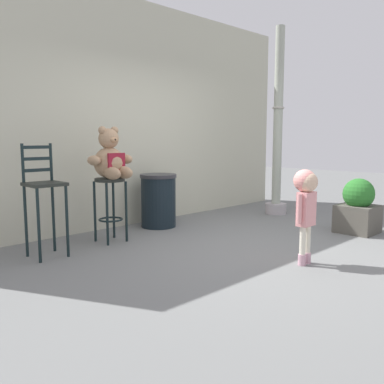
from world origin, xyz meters
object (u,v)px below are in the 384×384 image
(planter_with_shrub, at_px, (358,208))
(teddy_bear, at_px, (111,159))
(bar_stool_with_teddy, at_px, (110,197))
(trash_bin, at_px, (158,200))
(child_walking, at_px, (306,196))
(lamppost, at_px, (278,140))
(bar_chair_empty, at_px, (44,192))

(planter_with_shrub, bearing_deg, teddy_bear, 144.38)
(bar_stool_with_teddy, distance_m, teddy_bear, 0.47)
(trash_bin, bearing_deg, planter_with_shrub, -52.57)
(child_walking, xyz_separation_m, lamppost, (2.23, 1.85, 0.54))
(bar_stool_with_teddy, xyz_separation_m, trash_bin, (1.00, 0.26, -0.17))
(trash_bin, bearing_deg, lamppost, -16.08)
(child_walking, relative_size, bar_chair_empty, 0.79)
(child_walking, bearing_deg, bar_stool_with_teddy, -42.35)
(child_walking, relative_size, lamppost, 0.31)
(lamppost, distance_m, bar_chair_empty, 4.04)
(trash_bin, relative_size, bar_chair_empty, 0.63)
(lamppost, bearing_deg, bar_chair_empty, 175.84)
(lamppost, bearing_deg, child_walking, -140.30)
(lamppost, xyz_separation_m, bar_chair_empty, (-3.99, 0.29, -0.54))
(lamppost, xyz_separation_m, planter_with_shrub, (-0.42, -1.61, -0.91))
(lamppost, bearing_deg, bar_stool_with_teddy, 173.56)
(lamppost, bearing_deg, planter_with_shrub, -104.54)
(bar_chair_empty, bearing_deg, trash_bin, 9.66)
(bar_stool_with_teddy, xyz_separation_m, lamppost, (3.11, -0.35, 0.69))
(bar_stool_with_teddy, height_order, teddy_bear, teddy_bear)
(child_walking, height_order, planter_with_shrub, child_walking)
(teddy_bear, bearing_deg, lamppost, -5.90)
(bar_stool_with_teddy, distance_m, planter_with_shrub, 3.34)
(bar_chair_empty, distance_m, planter_with_shrub, 4.06)
(planter_with_shrub, bearing_deg, child_walking, -172.37)
(bar_stool_with_teddy, height_order, bar_chair_empty, bar_chair_empty)
(child_walking, bearing_deg, trash_bin, -66.82)
(child_walking, distance_m, trash_bin, 2.49)
(child_walking, bearing_deg, bar_chair_empty, -24.73)
(trash_bin, bearing_deg, bar_chair_empty, -170.34)
(bar_chair_empty, bearing_deg, planter_with_shrub, -27.99)
(teddy_bear, height_order, trash_bin, teddy_bear)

